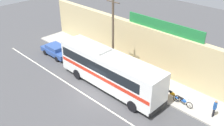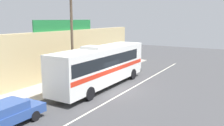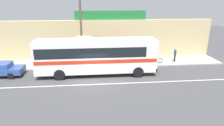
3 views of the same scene
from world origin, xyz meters
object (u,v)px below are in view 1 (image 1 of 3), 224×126
object	(u,v)px
intercity_bus	(109,69)
parked_car	(56,50)
motorcycle_black	(171,94)
motorcycle_red	(183,101)
pedestrian_far_left	(215,107)
utility_pole	(113,36)

from	to	relation	value
intercity_bus	parked_car	bearing A→B (deg)	178.05
motorcycle_black	motorcycle_red	distance (m)	1.27
intercity_bus	motorcycle_red	size ratio (longest dim) A/B	5.97
motorcycle_black	pedestrian_far_left	world-z (taller)	pedestrian_far_left
motorcycle_black	pedestrian_far_left	distance (m)	3.92
intercity_bus	pedestrian_far_left	distance (m)	9.83
intercity_bus	utility_pole	bearing A→B (deg)	124.96
pedestrian_far_left	intercity_bus	bearing A→B (deg)	-163.10
motorcycle_black	pedestrian_far_left	xyz separation A→B (m)	(3.89, 0.24, 0.50)
parked_car	motorcycle_red	xyz separation A→B (m)	(16.07, 2.10, -0.17)
utility_pole	motorcycle_black	xyz separation A→B (m)	(6.88, 0.59, -3.85)
pedestrian_far_left	motorcycle_red	bearing A→B (deg)	-170.79
utility_pole	motorcycle_black	distance (m)	7.90
motorcycle_red	pedestrian_far_left	xyz separation A→B (m)	(2.63, 0.43, 0.50)
motorcycle_red	pedestrian_far_left	distance (m)	2.71
intercity_bus	parked_car	world-z (taller)	intercity_bus
utility_pole	motorcycle_black	world-z (taller)	utility_pole
motorcycle_black	intercity_bus	bearing A→B (deg)	-154.56
parked_car	utility_pole	bearing A→B (deg)	12.06
utility_pole	motorcycle_black	bearing A→B (deg)	4.88
motorcycle_black	motorcycle_red	xyz separation A→B (m)	(1.26, -0.19, 0.00)
motorcycle_black	motorcycle_red	size ratio (longest dim) A/B	1.01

